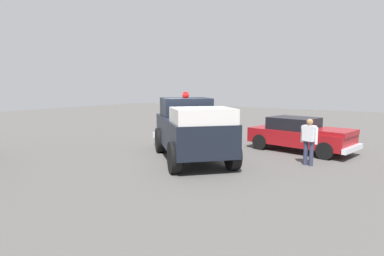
% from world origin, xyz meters
% --- Properties ---
extents(ground_plane, '(60.00, 60.00, 0.00)m').
position_xyz_m(ground_plane, '(0.00, 0.00, 0.00)').
color(ground_plane, '#514F4C').
extents(vintage_fire_truck, '(5.86, 5.62, 2.59)m').
position_xyz_m(vintage_fire_truck, '(-0.15, -0.45, 1.20)').
color(vintage_fire_truck, black).
rests_on(vintage_fire_truck, ground).
extents(classic_hot_rod, '(4.61, 2.56, 1.46)m').
position_xyz_m(classic_hot_rod, '(-3.26, -4.31, 0.75)').
color(classic_hot_rod, black).
rests_on(classic_hot_rod, ground).
extents(lawn_chair_by_car, '(0.66, 0.66, 1.02)m').
position_xyz_m(lawn_chair_by_car, '(-0.99, -6.74, 0.59)').
color(lawn_chair_by_car, '#B7BABF').
rests_on(lawn_chair_by_car, ground).
extents(spectator_standing, '(0.64, 0.36, 1.68)m').
position_xyz_m(spectator_standing, '(-4.23, -1.95, 0.96)').
color(spectator_standing, '#2D334C').
rests_on(spectator_standing, ground).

